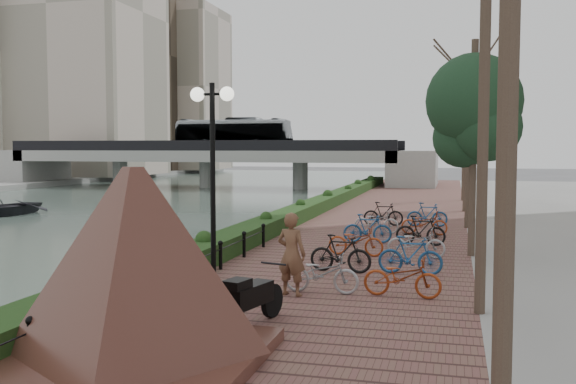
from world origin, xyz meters
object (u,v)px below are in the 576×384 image
(motorcycle, at_px, (252,297))
(boat, at_px, (9,207))
(granite_monument, at_px, (135,266))
(pedestrian, at_px, (291,254))
(lamppost, at_px, (212,142))

(motorcycle, distance_m, boat, 28.32)
(motorcycle, relative_size, boat, 0.42)
(granite_monument, bearing_deg, motorcycle, 67.30)
(pedestrian, bearing_deg, lamppost, 19.39)
(granite_monument, distance_m, pedestrian, 5.22)
(granite_monument, relative_size, motorcycle, 2.78)
(motorcycle, bearing_deg, lamppost, 140.05)
(granite_monument, xyz_separation_m, motorcycle, (1.04, 2.49, -0.97))
(granite_monument, relative_size, lamppost, 1.04)
(lamppost, xyz_separation_m, pedestrian, (1.77, 0.20, -2.49))
(granite_monument, height_order, boat, granite_monument)
(granite_monument, xyz_separation_m, boat, (-19.49, 21.99, -1.57))
(lamppost, height_order, pedestrian, lamppost)
(granite_monument, xyz_separation_m, lamppost, (-0.64, 4.86, 1.89))
(granite_monument, bearing_deg, pedestrian, 77.41)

